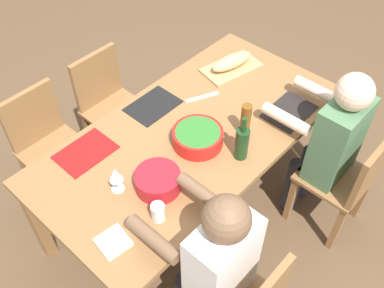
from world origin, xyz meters
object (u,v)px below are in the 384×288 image
diner_far_right (215,261)px  beer_bottle (245,120)px  dining_table (192,140)px  napkin_stack (113,242)px  bread_loaf (232,61)px  chair_far_left (348,179)px  diner_far_left (330,140)px  cup_far_right (158,212)px  serving_bowl_pasta (158,180)px  chair_near_center (109,102)px  serving_bowl_greens (198,137)px  wine_bottle (242,143)px  cutting_board (231,68)px  chair_near_right (47,142)px  wine_glass (116,176)px

diner_far_right → beer_bottle: size_ratio=5.45×
dining_table → napkin_stack: (0.81, 0.23, 0.09)m
bread_loaf → beer_bottle: 0.62m
chair_far_left → beer_bottle: bearing=-59.3°
diner_far_left → diner_far_right: bearing=0.0°
cup_far_right → serving_bowl_pasta: bearing=-134.5°
diner_far_left → dining_table: bearing=-49.8°
diner_far_right → diner_far_left: (-1.06, 0.00, 0.00)m
chair_near_center → serving_bowl_greens: size_ratio=2.92×
dining_table → beer_bottle: size_ratio=8.79×
dining_table → wine_bottle: 0.38m
cutting_board → bread_loaf: 0.06m
chair_near_right → cutting_board: chair_near_right is taller
chair_near_right → bread_loaf: 1.35m
dining_table → diner_far_left: 0.83m
chair_far_left → chair_near_center: bearing=-71.9°
diner_far_right → diner_far_left: size_ratio=1.00×
napkin_stack → bread_loaf: bearing=-163.1°
bread_loaf → beer_bottle: beer_bottle is taller
diner_far_right → napkin_stack: bearing=-55.6°
beer_bottle → napkin_stack: bearing=-0.6°
cutting_board → bread_loaf: bearing=-90.0°
chair_near_right → cutting_board: 1.33m
dining_table → wine_bottle: wine_bottle is taller
dining_table → diner_far_right: bearing=49.8°
chair_near_right → cutting_board: size_ratio=2.12×
serving_bowl_greens → chair_far_left: bearing=128.7°
chair_far_left → cup_far_right: size_ratio=8.23×
diner_far_left → wine_bottle: 0.59m
dining_table → cutting_board: (-0.63, -0.21, 0.09)m
diner_far_left → wine_bottle: (0.49, -0.30, 0.15)m
serving_bowl_pasta → beer_bottle: (-0.62, 0.09, 0.05)m
diner_far_left → cutting_board: (-0.09, -0.84, 0.05)m
beer_bottle → napkin_stack: 1.00m
serving_bowl_pasta → wine_glass: 0.22m
diner_far_left → bread_loaf: diner_far_left is taller
chair_near_center → diner_far_left: 1.55m
serving_bowl_greens → cup_far_right: 0.55m
serving_bowl_greens → serving_bowl_pasta: bearing=8.7°
beer_bottle → cutting_board: bearing=-134.3°
diner_far_left → beer_bottle: diner_far_left is taller
chair_near_center → diner_far_left: bearing=110.2°
serving_bowl_greens → wine_bottle: size_ratio=1.00×
diner_far_right → wine_glass: 0.65m
diner_far_left → cup_far_right: (1.09, -0.34, 0.09)m
chair_near_center → chair_far_left: bearing=108.1°
chair_near_right → cup_far_right: chair_near_right is taller
dining_table → serving_bowl_pasta: bearing=19.0°
chair_near_center → chair_near_right: 0.53m
serving_bowl_pasta → wine_bottle: bearing=158.3°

